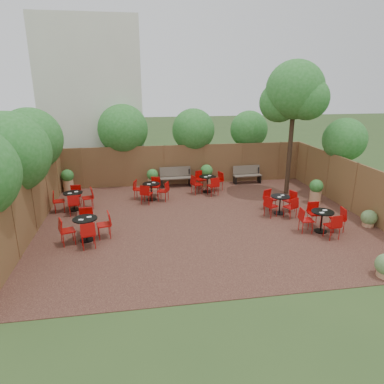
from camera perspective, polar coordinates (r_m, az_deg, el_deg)
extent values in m
plane|color=#354F23|center=(13.16, 2.12, -4.72)|extent=(80.00, 80.00, 0.00)
cube|color=#341A15|center=(13.15, 2.12, -4.68)|extent=(12.00, 10.00, 0.02)
cube|color=brown|center=(17.56, -1.08, 4.48)|extent=(12.00, 0.08, 2.00)
cube|color=brown|center=(13.06, -24.60, -1.87)|extent=(0.08, 10.00, 2.00)
cube|color=brown|center=(15.15, 25.01, 0.63)|extent=(0.08, 10.00, 2.00)
cube|color=silver|center=(20.04, -15.70, 14.17)|extent=(5.00, 4.00, 8.00)
sphere|color=#266C23|center=(15.64, -24.86, 7.80)|extent=(2.54, 2.54, 2.54)
sphere|color=#266C23|center=(12.77, -27.80, 5.68)|extent=(2.67, 2.67, 2.67)
sphere|color=#266C23|center=(17.77, -11.21, 10.00)|extent=(2.45, 2.45, 2.45)
sphere|color=#266C23|center=(17.92, 0.22, 10.10)|extent=(2.15, 2.15, 2.15)
sphere|color=#266C23|center=(18.85, 9.28, 10.06)|extent=(1.95, 1.95, 1.95)
sphere|color=#266C23|center=(16.78, 23.66, 7.83)|extent=(1.88, 1.88, 1.88)
cylinder|color=black|center=(16.30, 15.80, 8.02)|extent=(0.26, 0.26, 4.88)
sphere|color=#266C23|center=(16.10, 16.47, 15.73)|extent=(2.49, 2.49, 2.49)
sphere|color=#266C23|center=(16.28, 14.05, 14.03)|extent=(1.74, 1.74, 1.74)
sphere|color=#266C23|center=(15.93, 18.33, 14.32)|extent=(1.82, 1.82, 1.82)
cube|color=brown|center=(17.19, -2.67, 2.32)|extent=(1.56, 0.52, 0.05)
cube|color=brown|center=(17.31, -2.77, 3.39)|extent=(1.55, 0.17, 0.47)
cube|color=black|center=(17.19, -4.98, 1.45)|extent=(0.08, 0.47, 0.41)
cube|color=black|center=(17.34, -0.37, 1.67)|extent=(0.08, 0.47, 0.41)
cube|color=brown|center=(17.98, 9.01, 2.70)|extent=(1.45, 0.49, 0.05)
cube|color=brown|center=(18.09, 8.87, 3.64)|extent=(1.43, 0.17, 0.43)
cube|color=black|center=(17.84, 7.00, 1.94)|extent=(0.08, 0.43, 0.38)
cube|color=black|center=(18.24, 10.92, 2.10)|extent=(0.08, 0.43, 0.38)
cylinder|color=black|center=(16.45, 2.50, 0.06)|extent=(0.45, 0.45, 0.03)
cylinder|color=black|center=(16.34, 2.52, 1.28)|extent=(0.05, 0.05, 0.72)
cylinder|color=black|center=(16.24, 2.54, 2.53)|extent=(0.78, 0.78, 0.03)
cube|color=white|center=(16.34, 2.90, 2.70)|extent=(0.17, 0.15, 0.02)
cube|color=white|center=(16.10, 2.27, 2.48)|extent=(0.17, 0.15, 0.02)
cylinder|color=black|center=(15.49, -6.60, -1.18)|extent=(0.44, 0.44, 0.03)
cylinder|color=black|center=(15.38, -6.65, 0.06)|extent=(0.05, 0.05, 0.70)
cylinder|color=black|center=(15.27, -6.69, 1.34)|extent=(0.76, 0.76, 0.03)
cube|color=white|center=(15.35, -6.27, 1.53)|extent=(0.17, 0.15, 0.01)
cube|color=white|center=(15.15, -7.05, 1.28)|extent=(0.17, 0.15, 0.01)
cylinder|color=black|center=(12.07, -16.78, -7.47)|extent=(0.46, 0.46, 0.03)
cylinder|color=black|center=(11.92, -16.93, -5.87)|extent=(0.05, 0.05, 0.73)
cylinder|color=black|center=(11.78, -17.10, -4.20)|extent=(0.79, 0.79, 0.03)
cube|color=white|center=(11.84, -16.46, -3.92)|extent=(0.16, 0.13, 0.02)
cube|color=white|center=(11.68, -17.69, -4.34)|extent=(0.16, 0.13, 0.02)
cylinder|color=black|center=(14.22, 14.04, -3.35)|extent=(0.42, 0.42, 0.03)
cylinder|color=black|center=(14.11, 14.14, -2.06)|extent=(0.05, 0.05, 0.68)
cylinder|color=black|center=(14.00, 14.25, -0.72)|extent=(0.73, 0.73, 0.03)
cube|color=white|center=(14.10, 14.56, -0.51)|extent=(0.16, 0.14, 0.01)
cube|color=white|center=(13.85, 14.07, -0.80)|extent=(0.16, 0.14, 0.01)
cylinder|color=black|center=(12.99, 20.23, -6.01)|extent=(0.44, 0.44, 0.03)
cylinder|color=black|center=(12.86, 20.40, -4.55)|extent=(0.05, 0.05, 0.70)
cylinder|color=black|center=(12.73, 20.57, -3.05)|extent=(0.76, 0.76, 0.03)
cube|color=white|center=(12.85, 20.88, -2.79)|extent=(0.14, 0.10, 0.02)
cube|color=white|center=(12.58, 20.45, -3.18)|extent=(0.14, 0.10, 0.02)
cylinder|color=black|center=(14.93, -18.62, -2.76)|extent=(0.44, 0.44, 0.03)
cylinder|color=black|center=(14.82, -18.75, -1.47)|extent=(0.05, 0.05, 0.70)
cylinder|color=black|center=(14.71, -18.89, -0.14)|extent=(0.76, 0.76, 0.03)
cube|color=white|center=(14.76, -18.40, 0.06)|extent=(0.15, 0.12, 0.01)
cube|color=white|center=(14.61, -19.36, -0.22)|extent=(0.15, 0.12, 0.01)
cylinder|color=tan|center=(16.91, -6.43, 1.32)|extent=(0.45, 0.45, 0.52)
sphere|color=#266C23|center=(16.79, -6.48, 2.84)|extent=(0.54, 0.54, 0.54)
cylinder|color=tan|center=(17.23, 2.37, 1.83)|extent=(0.50, 0.50, 0.58)
sphere|color=#266C23|center=(17.09, 2.39, 3.49)|extent=(0.60, 0.60, 0.60)
cylinder|color=tan|center=(17.47, -19.53, 0.99)|extent=(0.48, 0.48, 0.55)
sphere|color=#266C23|center=(17.34, -19.69, 2.55)|extent=(0.58, 0.58, 0.58)
cylinder|color=tan|center=(15.81, 19.47, -0.74)|extent=(0.47, 0.47, 0.54)
sphere|color=#266C23|center=(15.67, 19.65, 0.92)|extent=(0.56, 0.56, 0.56)
cylinder|color=tan|center=(14.13, 26.81, -4.61)|extent=(0.41, 0.41, 0.18)
sphere|color=#567D40|center=(14.05, 26.94, -3.74)|extent=(0.55, 0.55, 0.55)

